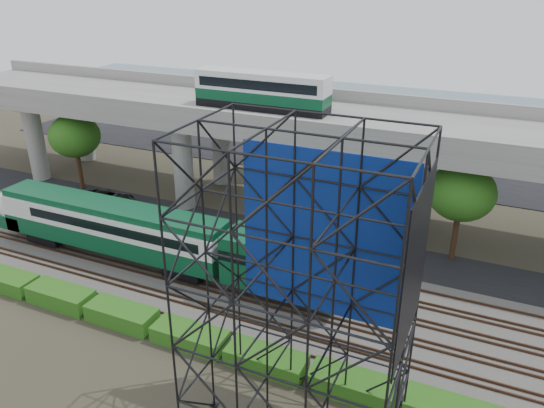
% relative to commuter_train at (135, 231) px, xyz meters
% --- Properties ---
extents(ground, '(140.00, 140.00, 0.00)m').
position_rel_commuter_train_xyz_m(ground, '(7.51, -2.00, -2.88)').
color(ground, '#474233').
rests_on(ground, ground).
extents(ballast_bed, '(90.00, 12.00, 0.20)m').
position_rel_commuter_train_xyz_m(ballast_bed, '(7.51, 0.00, -2.78)').
color(ballast_bed, slate).
rests_on(ballast_bed, ground).
extents(service_road, '(90.00, 5.00, 0.08)m').
position_rel_commuter_train_xyz_m(service_road, '(7.51, 8.50, -2.84)').
color(service_road, black).
rests_on(service_road, ground).
extents(parking_lot, '(90.00, 18.00, 0.08)m').
position_rel_commuter_train_xyz_m(parking_lot, '(7.51, 32.00, -2.84)').
color(parking_lot, black).
rests_on(parking_lot, ground).
extents(harbor_water, '(140.00, 40.00, 0.03)m').
position_rel_commuter_train_xyz_m(harbor_water, '(7.51, 54.00, -2.87)').
color(harbor_water, slate).
rests_on(harbor_water, ground).
extents(rail_tracks, '(90.00, 9.52, 0.16)m').
position_rel_commuter_train_xyz_m(rail_tracks, '(7.51, -0.00, -2.60)').
color(rail_tracks, '#472D1E').
rests_on(rail_tracks, ballast_bed).
extents(commuter_train, '(29.30, 3.06, 4.30)m').
position_rel_commuter_train_xyz_m(commuter_train, '(0.00, 0.00, 0.00)').
color(commuter_train, black).
rests_on(commuter_train, rail_tracks).
extents(overpass, '(80.00, 12.00, 12.40)m').
position_rel_commuter_train_xyz_m(overpass, '(7.24, 14.00, 5.33)').
color(overpass, '#9E9B93').
rests_on(overpass, ground).
extents(scaffold_tower, '(9.36, 6.36, 15.00)m').
position_rel_commuter_train_xyz_m(scaffold_tower, '(16.79, -9.98, 4.59)').
color(scaffold_tower, black).
rests_on(scaffold_tower, ground).
extents(hedge_strip, '(34.60, 1.80, 1.20)m').
position_rel_commuter_train_xyz_m(hedge_strip, '(8.52, -6.30, -2.32)').
color(hedge_strip, '#235513').
rests_on(hedge_strip, ground).
extents(trees, '(40.94, 16.94, 7.69)m').
position_rel_commuter_train_xyz_m(trees, '(2.84, 14.17, 2.69)').
color(trees, '#382314').
rests_on(trees, ground).
extents(suv, '(5.59, 3.20, 1.47)m').
position_rel_commuter_train_xyz_m(suv, '(-9.17, 7.59, -2.07)').
color(suv, black).
rests_on(suv, service_road).
extents(parked_cars, '(35.86, 9.45, 1.31)m').
position_rel_commuter_train_xyz_m(parked_cars, '(8.96, 31.44, -2.20)').
color(parked_cars, white).
rests_on(parked_cars, parking_lot).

